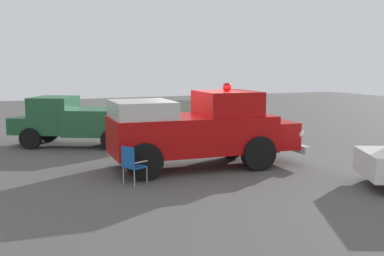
# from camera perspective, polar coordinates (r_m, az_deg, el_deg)

# --- Properties ---
(ground_plane) EXTENTS (60.00, 60.00, 0.00)m
(ground_plane) POSITION_cam_1_polar(r_m,az_deg,el_deg) (15.00, 0.78, -4.40)
(ground_plane) COLOR #514F4C
(vintage_fire_truck) EXTENTS (6.07, 2.64, 2.59)m
(vintage_fire_truck) POSITION_cam_1_polar(r_m,az_deg,el_deg) (14.35, 0.88, -0.10)
(vintage_fire_truck) COLOR black
(vintage_fire_truck) RESTS_ON ground
(parked_pickup) EXTENTS (5.08, 3.87, 1.90)m
(parked_pickup) POSITION_cam_1_polar(r_m,az_deg,el_deg) (18.78, -13.82, 0.90)
(parked_pickup) COLOR black
(parked_pickup) RESTS_ON ground
(lawn_chair_by_car) EXTENTS (0.65, 0.65, 1.02)m
(lawn_chair_by_car) POSITION_cam_1_polar(r_m,az_deg,el_deg) (12.50, -7.34, -4.16)
(lawn_chair_by_car) COLOR #B7BABF
(lawn_chair_by_car) RESTS_ON ground
(lawn_chair_spare) EXTENTS (0.57, 0.56, 1.02)m
(lawn_chair_spare) POSITION_cam_1_polar(r_m,az_deg,el_deg) (17.58, 0.27, -0.64)
(lawn_chair_spare) COLOR #B7BABF
(lawn_chair_spare) RESTS_ON ground
(spectator_standing) EXTENTS (0.64, 0.38, 1.68)m
(spectator_standing) POSITION_cam_1_polar(r_m,az_deg,el_deg) (18.29, -4.13, 0.85)
(spectator_standing) COLOR #2D334C
(spectator_standing) RESTS_ON ground
(traffic_cone) EXTENTS (0.40, 0.40, 0.64)m
(traffic_cone) POSITION_cam_1_polar(r_m,az_deg,el_deg) (17.12, -3.03, -1.84)
(traffic_cone) COLOR orange
(traffic_cone) RESTS_ON ground
(background_fence) EXTENTS (9.69, 0.12, 0.90)m
(background_fence) POSITION_cam_1_polar(r_m,az_deg,el_deg) (29.98, -0.76, 2.58)
(background_fence) COLOR #A8A393
(background_fence) RESTS_ON ground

